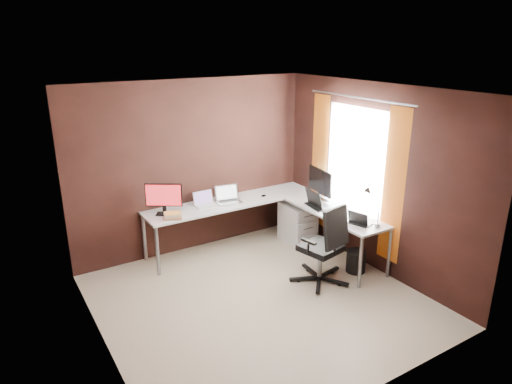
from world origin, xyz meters
TOP-DOWN VIEW (x-y plane):
  - room at (0.34, 0.07)m, footprint 3.60×3.60m
  - desk at (0.84, 1.04)m, footprint 2.65×2.25m
  - drawer_pedestal at (1.43, 1.15)m, footprint 0.42×0.50m
  - monitor_left at (-0.57, 1.53)m, footprint 0.43×0.30m
  - monitor_right at (1.59, 0.85)m, footprint 0.17×0.59m
  - laptop_white at (0.05, 1.55)m, footprint 0.30×0.22m
  - laptop_silver at (0.41, 1.52)m, footprint 0.39×0.30m
  - laptop_black_big at (1.38, 0.64)m, footprint 0.34×0.44m
  - laptop_black_small at (1.44, -0.14)m, footprint 0.27×0.32m
  - book_stack at (-0.53, 1.33)m, footprint 0.30×0.28m
  - mouse_left at (-0.56, 1.37)m, footprint 0.11×0.09m
  - mouse_corner at (0.97, 1.42)m, footprint 0.10×0.08m
  - desk_lamp at (1.50, -0.27)m, footprint 0.18×0.21m
  - office_chair at (0.93, -0.04)m, footprint 0.60×0.61m
  - wastebasket at (1.50, -0.07)m, footprint 0.27×0.27m

SIDE VIEW (x-z plane):
  - wastebasket at x=1.50m, z-range 0.00..0.30m
  - drawer_pedestal at x=1.43m, z-range 0.00..0.60m
  - office_chair at x=0.93m, z-range -0.22..0.85m
  - desk at x=0.84m, z-range 0.31..1.04m
  - mouse_corner at x=0.97m, z-range 0.73..0.76m
  - mouse_left at x=-0.56m, z-range 0.73..0.77m
  - book_stack at x=-0.53m, z-range 0.73..0.81m
  - laptop_black_small at x=1.44m, z-range 0.68..0.87m
  - laptop_white at x=0.05m, z-range 0.67..0.87m
  - laptop_silver at x=0.41m, z-range 0.66..0.90m
  - laptop_black_big at x=1.38m, z-range 0.65..0.92m
  - monitor_left at x=-0.57m, z-range 0.76..1.19m
  - monitor_right at x=1.59m, z-range 0.76..1.24m
  - desk_lamp at x=1.50m, z-range 0.80..1.32m
  - room at x=0.34m, z-range 0.03..2.53m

